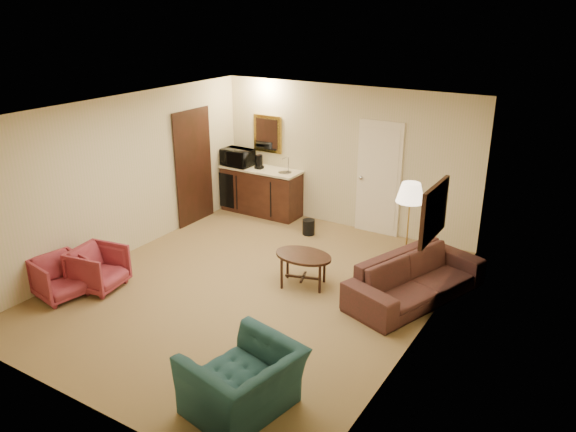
% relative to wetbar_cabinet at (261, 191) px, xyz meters
% --- Properties ---
extents(ground, '(6.00, 6.00, 0.00)m').
position_rel_wetbar_cabinet_xyz_m(ground, '(1.65, -2.72, -0.46)').
color(ground, olive).
rests_on(ground, ground).
extents(room_walls, '(5.02, 6.01, 2.61)m').
position_rel_wetbar_cabinet_xyz_m(room_walls, '(1.55, -1.95, 1.26)').
color(room_walls, beige).
rests_on(room_walls, ground).
extents(wetbar_cabinet, '(1.64, 0.58, 0.92)m').
position_rel_wetbar_cabinet_xyz_m(wetbar_cabinet, '(0.00, 0.00, 0.00)').
color(wetbar_cabinet, '#3C1E13').
rests_on(wetbar_cabinet, ground).
extents(sofa, '(1.32, 2.25, 0.84)m').
position_rel_wetbar_cabinet_xyz_m(sofa, '(3.79, -1.75, -0.04)').
color(sofa, black).
rests_on(sofa, ground).
extents(teal_armchair, '(0.89, 1.18, 0.94)m').
position_rel_wetbar_cabinet_xyz_m(teal_armchair, '(3.10, -4.92, 0.01)').
color(teal_armchair, '#1E454C').
rests_on(teal_armchair, ground).
extents(rose_chair_near, '(0.73, 0.77, 0.69)m').
position_rel_wetbar_cabinet_xyz_m(rose_chair_near, '(-0.25, -3.86, -0.11)').
color(rose_chair_near, maroon).
rests_on(rose_chair_near, ground).
extents(rose_chair_far, '(0.71, 0.74, 0.66)m').
position_rel_wetbar_cabinet_xyz_m(rose_chair_far, '(-0.50, -4.32, -0.13)').
color(rose_chair_far, maroon).
rests_on(rose_chair_far, ground).
extents(coffee_table, '(1.00, 0.82, 0.50)m').
position_rel_wetbar_cabinet_xyz_m(coffee_table, '(2.25, -2.24, -0.21)').
color(coffee_table, black).
rests_on(coffee_table, ground).
extents(floor_lamp, '(0.46, 0.46, 1.55)m').
position_rel_wetbar_cabinet_xyz_m(floor_lamp, '(3.47, -1.32, 0.32)').
color(floor_lamp, gold).
rests_on(floor_lamp, ground).
extents(waste_bin, '(0.25, 0.25, 0.28)m').
position_rel_wetbar_cabinet_xyz_m(waste_bin, '(1.35, -0.48, -0.32)').
color(waste_bin, black).
rests_on(waste_bin, ground).
extents(microwave, '(0.61, 0.36, 0.41)m').
position_rel_wetbar_cabinet_xyz_m(microwave, '(-0.50, -0.08, 0.66)').
color(microwave, black).
rests_on(microwave, wetbar_cabinet).
extents(coffee_maker, '(0.15, 0.15, 0.27)m').
position_rel_wetbar_cabinet_xyz_m(coffee_maker, '(-0.02, -0.03, 0.59)').
color(coffee_maker, black).
rests_on(coffee_maker, wetbar_cabinet).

